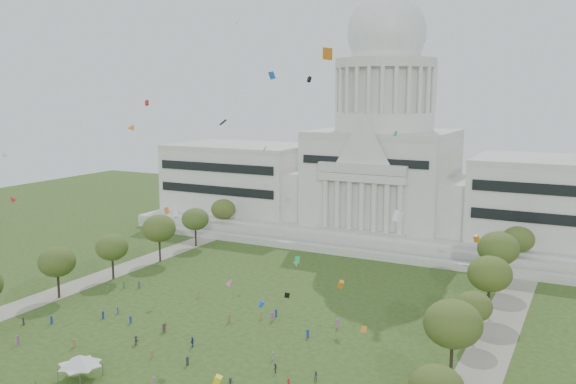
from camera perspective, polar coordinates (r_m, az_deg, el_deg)
name	(u,v)px	position (r m, az deg, el deg)	size (l,w,h in m)	color
ground	(169,367)	(110.81, -11.10, -15.79)	(400.00, 400.00, 0.00)	#2D4517
capitol	(383,167)	(203.38, 8.86, 2.30)	(160.00, 64.50, 91.30)	#B8B5AC
path_left	(91,281)	(161.98, -17.99, -7.91)	(8.00, 160.00, 0.04)	gray
path_right	(487,355)	(118.78, 18.16, -14.31)	(8.00, 160.00, 0.04)	gray
row_tree_l_2	(57,262)	(149.27, -20.80, -6.13)	(8.42, 8.42, 11.97)	black
row_tree_r_2	(453,324)	(104.28, 15.18, -11.82)	(9.55, 9.55, 13.58)	black
row_tree_l_3	(112,247)	(159.84, -16.15, -5.00)	(8.12, 8.12, 11.55)	black
row_tree_r_3	(473,307)	(120.89, 16.97, -10.23)	(7.01, 7.01, 9.98)	black
row_tree_l_4	(159,228)	(173.06, -11.97, -3.35)	(9.29, 9.29, 13.21)	black
row_tree_r_4	(490,274)	(134.83, 18.36, -7.28)	(9.19, 9.19, 13.06)	black
row_tree_l_5	(195,219)	(188.33, -8.67, -2.53)	(8.33, 8.33, 11.85)	black
row_tree_r_5	(498,248)	(154.12, 19.08, -5.02)	(9.82, 9.82, 13.96)	black
row_tree_l_6	(223,209)	(203.91, -6.07, -1.61)	(8.19, 8.19, 11.64)	black
row_tree_r_6	(518,239)	(171.50, 20.74, -4.17)	(8.42, 8.42, 11.97)	black
event_tent	(80,360)	(109.28, -18.91, -14.64)	(9.89, 9.89, 4.18)	#4C4C4C
person_2	(316,376)	(104.20, 2.65, -16.82)	(0.78, 0.48, 1.60)	#4C4C51
person_3	(275,368)	(106.77, -1.21, -16.14)	(1.03, 0.53, 1.59)	#26262B
person_4	(192,342)	(117.60, -8.93, -13.69)	(1.12, 0.61, 1.90)	navy
person_5	(136,340)	(120.48, -14.03, -13.31)	(1.69, 0.67, 1.82)	#4C4C51
person_8	(165,327)	(125.34, -11.40, -12.30)	(0.89, 0.55, 1.84)	olive
person_9	(230,382)	(102.54, -5.40, -17.31)	(1.02, 0.53, 1.58)	#26262B
person_10	(273,355)	(111.42, -1.43, -15.01)	(0.94, 0.51, 1.61)	silver
distant_crowd	(174,321)	(128.14, -10.66, -11.82)	(60.68, 38.91, 1.88)	navy
kite_swarm	(210,214)	(107.30, -7.31, -2.04)	(77.08, 104.16, 55.27)	green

